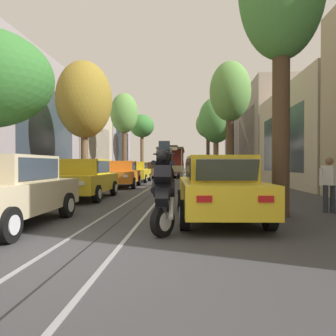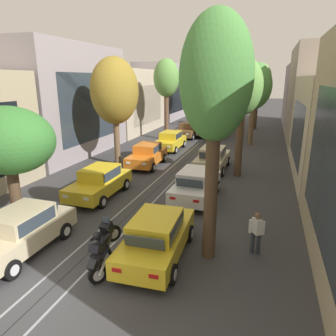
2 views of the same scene
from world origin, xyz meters
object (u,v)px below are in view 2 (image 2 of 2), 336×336
(street_tree_kerb_right_fourth, at_px, (258,78))
(parked_car_beige_mid_right, at_px, (213,158))
(parked_car_beige_near_left, at_px, (20,232))
(parked_car_yellow_near_right, at_px, (157,236))
(pedestrian_on_left_pavement, at_px, (256,231))
(fire_hydrant, at_px, (210,234))
(cable_car_trolley, at_px, (216,119))
(parked_car_orange_mid_left, at_px, (147,155))
(parked_car_grey_far_left, at_px, (208,117))
(street_tree_kerb_left_near, at_px, (7,141))
(street_tree_kerb_right_second, at_px, (243,89))
(street_tree_kerb_left_mid, at_px, (166,80))
(parked_car_brown_fifth_left, at_px, (188,130))
(parked_car_yellow_fourth_left, at_px, (170,141))
(parked_car_yellow_second_left, at_px, (100,182))
(parked_car_white_second_right, at_px, (196,184))
(street_tree_kerb_right_near, at_px, (216,84))
(motorcycle_with_rider, at_px, (102,248))
(street_tree_kerb_right_mid, at_px, (254,87))
(street_tree_kerb_left_fourth, at_px, (192,79))
(street_tree_kerb_left_second, at_px, (115,92))
(parked_car_maroon_sixth_left, at_px, (199,122))

(street_tree_kerb_right_fourth, bearing_deg, parked_car_beige_mid_right, -95.42)
(parked_car_beige_near_left, bearing_deg, parked_car_yellow_near_right, 14.30)
(pedestrian_on_left_pavement, relative_size, fire_hydrant, 1.87)
(parked_car_beige_near_left, bearing_deg, parked_car_beige_mid_right, 69.68)
(parked_car_beige_mid_right, relative_size, cable_car_trolley, 0.48)
(parked_car_orange_mid_left, bearing_deg, parked_car_grey_far_left, 90.55)
(street_tree_kerb_left_near, xyz_separation_m, cable_car_trolley, (3.96, 25.67, -2.01))
(cable_car_trolley, bearing_deg, street_tree_kerb_right_second, -75.24)
(parked_car_orange_mid_left, distance_m, street_tree_kerb_right_fourth, 21.43)
(street_tree_kerb_left_mid, xyz_separation_m, cable_car_trolley, (4.18, 5.22, -4.28))
(parked_car_brown_fifth_left, height_order, street_tree_kerb_right_second, street_tree_kerb_right_second)
(parked_car_yellow_fourth_left, bearing_deg, parked_car_yellow_second_left, -90.72)
(parked_car_white_second_right, height_order, cable_car_trolley, cable_car_trolley)
(parked_car_brown_fifth_left, relative_size, street_tree_kerb_right_near, 0.55)
(street_tree_kerb_right_fourth, xyz_separation_m, motorcycle_with_rider, (-2.96, -32.11, -5.15))
(street_tree_kerb_right_near, bearing_deg, street_tree_kerb_right_mid, 89.72)
(parked_car_grey_far_left, bearing_deg, parked_car_white_second_right, -80.18)
(street_tree_kerb_left_mid, xyz_separation_m, street_tree_kerb_right_near, (8.31, -20.19, -0.06))
(parked_car_white_second_right, relative_size, street_tree_kerb_left_near, 0.87)
(street_tree_kerb_right_fourth, height_order, motorcycle_with_rider, street_tree_kerb_right_fourth)
(parked_car_orange_mid_left, bearing_deg, parked_car_yellow_second_left, -91.44)
(parked_car_yellow_fourth_left, xyz_separation_m, cable_car_trolley, (2.31, 9.76, 0.86))
(street_tree_kerb_left_fourth, bearing_deg, street_tree_kerb_right_second, -68.28)
(street_tree_kerb_left_mid, height_order, street_tree_kerb_right_fourth, street_tree_kerb_left_mid)
(parked_car_yellow_fourth_left, bearing_deg, parked_car_beige_near_left, -90.09)
(parked_car_white_second_right, relative_size, street_tree_kerb_right_near, 0.55)
(street_tree_kerb_right_near, bearing_deg, parked_car_grey_far_left, 101.11)
(parked_car_yellow_second_left, height_order, street_tree_kerb_left_mid, street_tree_kerb_left_mid)
(parked_car_grey_far_left, height_order, parked_car_yellow_near_right, same)
(parked_car_beige_near_left, height_order, street_tree_kerb_left_second, street_tree_kerb_left_second)
(street_tree_kerb_left_near, bearing_deg, parked_car_yellow_fourth_left, 84.07)
(street_tree_kerb_left_near, height_order, pedestrian_on_left_pavement, street_tree_kerb_left_near)
(parked_car_grey_far_left, bearing_deg, fire_hydrant, -78.78)
(street_tree_kerb_right_near, bearing_deg, parked_car_white_second_right, 108.15)
(parked_car_white_second_right, distance_m, motorcycle_with_rider, 7.42)
(street_tree_kerb_left_second, relative_size, motorcycle_with_rider, 4.00)
(motorcycle_with_rider, bearing_deg, parked_car_white_second_right, 80.14)
(parked_car_beige_near_left, xyz_separation_m, street_tree_kerb_right_second, (6.44, 11.67, 4.64))
(street_tree_kerb_right_fourth, relative_size, cable_car_trolley, 0.86)
(street_tree_kerb_left_second, bearing_deg, fire_hydrant, -46.80)
(street_tree_kerb_right_second, distance_m, motorcycle_with_rider, 13.15)
(street_tree_kerb_right_mid, xyz_separation_m, fire_hydrant, (-0.19, -19.34, -4.89))
(parked_car_maroon_sixth_left, xyz_separation_m, parked_car_grey_far_left, (0.02, 5.84, 0.00))
(street_tree_kerb_left_fourth, bearing_deg, motorcycle_with_rider, -80.92)
(street_tree_kerb_left_mid, xyz_separation_m, fire_hydrant, (8.21, -19.39, -5.52))
(street_tree_kerb_left_near, relative_size, street_tree_kerb_right_second, 0.69)
(parked_car_brown_fifth_left, distance_m, street_tree_kerb_right_second, 14.41)
(parked_car_maroon_sixth_left, distance_m, street_tree_kerb_right_mid, 11.33)
(parked_car_yellow_fourth_left, relative_size, street_tree_kerb_left_near, 0.86)
(street_tree_kerb_left_near, bearing_deg, street_tree_kerb_right_fourth, 74.98)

